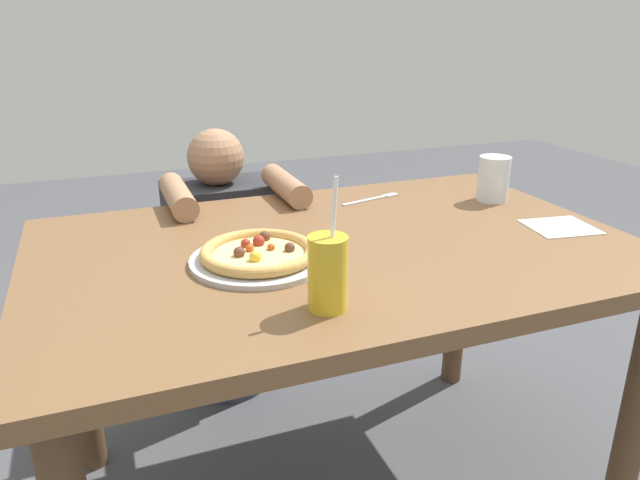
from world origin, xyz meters
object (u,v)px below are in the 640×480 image
Objects in this scene: pizza_near at (259,255)px; drink_cup_colored at (328,273)px; fork at (373,199)px; diner_seated at (224,275)px; water_cup_clear at (493,178)px.

drink_cup_colored is at bearing -77.07° from pizza_near.
fork is at bearing 57.35° from drink_cup_colored.
diner_seated is at bearing 90.30° from drink_cup_colored.
drink_cup_colored is 1.90× the size of water_cup_clear.
pizza_near is 2.32× the size of water_cup_clear.
diner_seated is at bearing 138.98° from fork.
pizza_near reaches higher than fork.
water_cup_clear is 0.93m from diner_seated.
pizza_near is 0.56m from fork.
drink_cup_colored is 1.23× the size of fork.
water_cup_clear is at bearing 15.49° from pizza_near.
drink_cup_colored reaches higher than diner_seated.
water_cup_clear is 0.35m from fork.
drink_cup_colored is 0.27× the size of diner_seated.
water_cup_clear is at bearing -33.64° from diner_seated.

